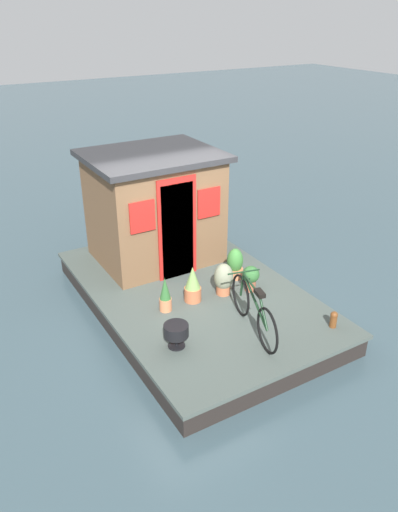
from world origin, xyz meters
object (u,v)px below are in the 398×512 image
at_px(mooring_bollard, 334,319).
at_px(potted_plant_rosemary, 165,295).
at_px(bicycle, 253,310).
at_px(potted_plant_ivy, 193,285).
at_px(potted_plant_thyme, 235,264).
at_px(charcoal_grill, 176,331).
at_px(houseboat_cabin, 154,207).
at_px(potted_plant_lavender, 251,277).
at_px(potted_plant_sage, 224,279).

bearing_deg(mooring_bollard, potted_plant_rosemary, 49.05).
bearing_deg(potted_plant_rosemary, bicycle, -143.70).
relative_size(potted_plant_ivy, potted_plant_thyme, 1.11).
distance_m(potted_plant_thyme, charcoal_grill, 2.20).
relative_size(houseboat_cabin, potted_plant_lavender, 5.14).
relative_size(bicycle, potted_plant_rosemary, 2.77).
bearing_deg(potted_plant_lavender, charcoal_grill, 111.98).
bearing_deg(potted_plant_sage, mooring_bollard, -151.75).
height_order(potted_plant_ivy, charcoal_grill, potted_plant_ivy).
bearing_deg(potted_plant_thyme, bicycle, 154.89).
xyz_separation_m(potted_plant_lavender, mooring_bollard, (-1.49, -0.43, -0.12)).
relative_size(potted_plant_rosemary, mooring_bollard, 2.20).
height_order(houseboat_cabin, potted_plant_lavender, houseboat_cabin).
distance_m(potted_plant_ivy, potted_plant_rosemary, 0.51).
bearing_deg(mooring_bollard, potted_plant_sage, 28.25).
relative_size(potted_plant_ivy, potted_plant_rosemary, 1.06).
bearing_deg(houseboat_cabin, potted_plant_sage, -168.90).
xyz_separation_m(potted_plant_rosemary, potted_plant_thyme, (0.33, -1.53, -0.02)).
xyz_separation_m(houseboat_cabin, potted_plant_lavender, (-1.93, -0.80, -0.75)).
xyz_separation_m(houseboat_cabin, potted_plant_sage, (-1.78, -0.35, -0.73)).
height_order(potted_plant_rosemary, charcoal_grill, potted_plant_rosemary).
bearing_deg(houseboat_cabin, charcoal_grill, 159.40).
relative_size(potted_plant_rosemary, potted_plant_lavender, 1.29).
bearing_deg(mooring_bollard, bicycle, 64.04).
bearing_deg(charcoal_grill, potted_plant_rosemary, -18.10).
bearing_deg(houseboat_cabin, potted_plant_rosemary, 158.13).
xyz_separation_m(houseboat_cabin, charcoal_grill, (-2.65, 1.00, -0.76)).
bearing_deg(mooring_bollard, potted_plant_lavender, 16.10).
relative_size(houseboat_cabin, potted_plant_ivy, 3.76).
distance_m(potted_plant_ivy, potted_plant_sage, 0.55).
distance_m(potted_plant_thyme, mooring_bollard, 2.04).
xyz_separation_m(potted_plant_sage, mooring_bollard, (-1.63, -0.88, -0.14)).
relative_size(potted_plant_sage, potted_plant_thyme, 1.00).
bearing_deg(bicycle, potted_plant_lavender, -34.44).
xyz_separation_m(potted_plant_ivy, potted_plant_thyme, (0.30, -1.02, -0.03)).
bearing_deg(houseboat_cabin, potted_plant_ivy, 173.63).
distance_m(potted_plant_lavender, potted_plant_thyme, 0.51).
distance_m(potted_plant_rosemary, potted_plant_sage, 1.05).
distance_m(potted_plant_rosemary, potted_plant_thyme, 1.56).
xyz_separation_m(potted_plant_sage, charcoal_grill, (-0.87, 1.35, -0.03)).
relative_size(potted_plant_ivy, charcoal_grill, 1.70).
relative_size(potted_plant_lavender, potted_plant_sage, 0.81).
bearing_deg(charcoal_grill, potted_plant_ivy, -40.61).
bearing_deg(potted_plant_rosemary, potted_plant_ivy, -86.32).
xyz_separation_m(houseboat_cabin, potted_plant_rosemary, (-1.74, 0.70, -0.74)).
relative_size(potted_plant_lavender, charcoal_grill, 1.24).
bearing_deg(potted_plant_sage, bicycle, 169.17).
xyz_separation_m(charcoal_grill, mooring_bollard, (-0.76, -2.22, -0.11)).
bearing_deg(bicycle, houseboat_cabin, 2.76).
xyz_separation_m(bicycle, charcoal_grill, (0.24, 1.13, -0.11)).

